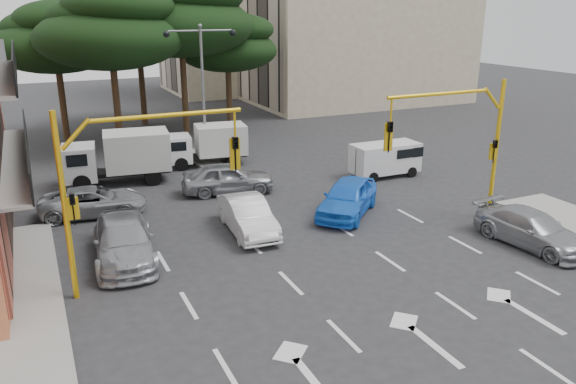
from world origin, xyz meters
name	(u,v)px	position (x,y,z in m)	size (l,w,h in m)	color
ground	(342,272)	(0.00, 0.00, 0.00)	(120.00, 120.00, 0.00)	#28282B
median_strip	(206,161)	(0.00, 16.00, 0.07)	(1.40, 6.00, 0.15)	gray
apartment_beige_near	(357,0)	(19.95, 32.00, 9.35)	(20.20, 12.15, 18.70)	tan
apartment_beige_far	(242,11)	(12.95, 44.00, 8.35)	(16.20, 12.15, 16.70)	tan
pine_left_near	(110,27)	(-3.94, 21.96, 7.60)	(9.15, 9.15, 10.23)	#382616
pine_center	(181,15)	(1.06, 23.96, 8.30)	(9.98, 9.98, 11.16)	#382616
pine_left_far	(55,37)	(-6.94, 25.96, 6.91)	(8.32, 8.32, 9.30)	#382616
pine_right	(228,43)	(5.06, 25.96, 6.22)	(7.49, 7.49, 8.37)	#382616
pine_back	(138,24)	(-0.94, 28.96, 7.60)	(9.15, 9.15, 10.23)	#382616
signal_mast_right	(465,134)	(6.80, 1.99, 3.88)	(5.79, 0.37, 6.00)	yellow
signal_mast_left	(123,174)	(-6.80, 1.99, 3.88)	(5.79, 0.37, 6.00)	yellow
street_lamp_center	(202,70)	(0.00, 16.00, 5.43)	(4.16, 0.36, 7.77)	slate
car_white_hatch	(247,216)	(-1.68, 4.82, 0.71)	(1.51, 4.33, 1.43)	silver
car_blue_compact	(348,197)	(3.10, 4.90, 0.79)	(1.86, 4.61, 1.57)	blue
car_silver_wagon	(124,240)	(-6.70, 4.28, 0.74)	(2.08, 5.13, 1.49)	#9FA1A7
car_silver_cross_a	(93,201)	(-7.14, 9.56, 0.63)	(2.10, 4.55, 1.27)	#9DA0A5
car_silver_cross_b	(228,178)	(-0.72, 10.02, 0.77)	(1.82, 4.51, 1.54)	#929399
car_silver_parked	(532,229)	(7.78, -1.08, 0.68)	(1.89, 4.65, 1.35)	#9B9CA2
van_white	(385,160)	(7.99, 9.16, 0.92)	(1.67, 3.70, 1.85)	silver
box_truck_a	(118,158)	(-5.31, 14.00, 1.34)	(2.28, 5.43, 2.67)	silver
box_truck_b	(207,145)	(-0.09, 15.50, 1.16)	(1.98, 4.71, 2.32)	white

